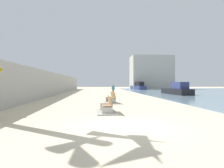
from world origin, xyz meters
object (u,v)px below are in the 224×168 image
(bench_near, at_px, (107,109))
(boat_far_left, at_px, (177,90))
(bench_far, at_px, (111,100))
(person_walking, at_px, (113,89))
(boat_mid_bay, at_px, (138,87))

(bench_near, bearing_deg, boat_far_left, 54.47)
(bench_far, height_order, person_walking, person_walking)
(bench_near, distance_m, person_walking, 15.72)
(bench_far, height_order, boat_far_left, boat_far_left)
(boat_far_left, bearing_deg, boat_mid_bay, 92.00)
(bench_far, xyz_separation_m, person_walking, (1.18, 10.40, 0.66))
(bench_far, distance_m, boat_far_left, 15.84)
(bench_near, height_order, boat_mid_bay, boat_mid_bay)
(boat_far_left, height_order, boat_mid_bay, boat_mid_bay)
(bench_near, distance_m, boat_far_left, 20.26)
(bench_near, relative_size, boat_mid_bay, 0.32)
(bench_near, relative_size, boat_far_left, 0.31)
(bench_far, bearing_deg, boat_mid_bay, 72.96)
(person_walking, xyz_separation_m, boat_far_left, (9.93, 0.88, -0.17))
(boat_far_left, relative_size, boat_mid_bay, 1.06)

